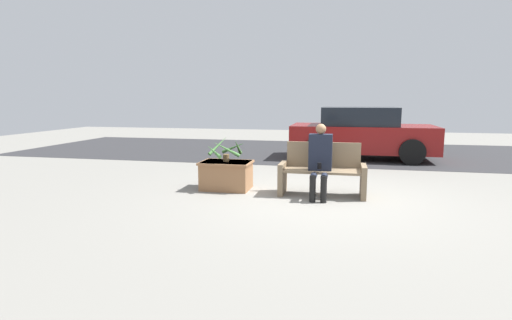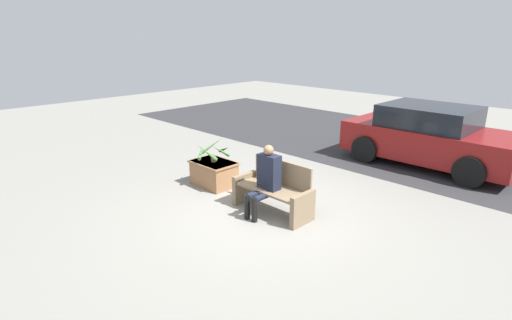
{
  "view_description": "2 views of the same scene",
  "coord_description": "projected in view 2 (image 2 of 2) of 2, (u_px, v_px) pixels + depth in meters",
  "views": [
    {
      "loc": [
        0.34,
        -6.71,
        1.68
      ],
      "look_at": [
        -1.18,
        0.31,
        0.58
      ],
      "focal_mm": 28.0,
      "sensor_mm": 36.0,
      "label": 1
    },
    {
      "loc": [
        4.47,
        -4.67,
        3.09
      ],
      "look_at": [
        -0.83,
        0.69,
        0.69
      ],
      "focal_mm": 28.0,
      "sensor_mm": 36.0,
      "label": 2
    }
  ],
  "objects": [
    {
      "name": "parked_car",
      "position": [
        430.0,
        136.0,
        9.64
      ],
      "size": [
        3.93,
        1.98,
        1.46
      ],
      "color": "maroon",
      "rests_on": "ground_plane"
    },
    {
      "name": "planter_box",
      "position": [
        214.0,
        173.0,
        8.43
      ],
      "size": [
        0.94,
        0.67,
        0.53
      ],
      "color": "#936642",
      "rests_on": "ground_plane"
    },
    {
      "name": "person_seated",
      "position": [
        266.0,
        178.0,
        6.96
      ],
      "size": [
        0.4,
        0.62,
        1.26
      ],
      "color": "black",
      "rests_on": "ground_plane"
    },
    {
      "name": "potted_plant",
      "position": [
        213.0,
        151.0,
        8.28
      ],
      "size": [
        0.73,
        0.74,
        0.46
      ],
      "color": "brown",
      "rests_on": "planter_box"
    },
    {
      "name": "ground_plane",
      "position": [
        262.0,
        215.0,
        7.09
      ],
      "size": [
        30.0,
        30.0,
        0.0
      ],
      "primitive_type": "plane",
      "color": "gray"
    },
    {
      "name": "road_surface",
      "position": [
        414.0,
        148.0,
        11.28
      ],
      "size": [
        20.0,
        6.0,
        0.01
      ],
      "primitive_type": "cube",
      "color": "#2D2D30",
      "rests_on": "ground_plane"
    },
    {
      "name": "bench",
      "position": [
        274.0,
        190.0,
        7.15
      ],
      "size": [
        1.49,
        0.58,
        0.91
      ],
      "color": "#7A664C",
      "rests_on": "ground_plane"
    }
  ]
}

